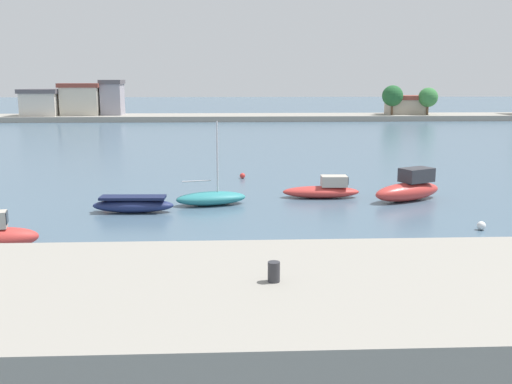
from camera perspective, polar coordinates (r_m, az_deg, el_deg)
name	(u,v)px	position (r m, az deg, el deg)	size (l,w,h in m)	color
ground_plane	(252,274)	(22.42, -0.43, -7.96)	(400.00, 400.00, 0.00)	#476075
seawall_embankment	(264,331)	(14.68, 0.81, -13.26)	(77.98, 7.29, 2.52)	gray
mooring_bollard	(274,272)	(14.12, 1.73, -7.71)	(0.29, 0.29, 0.49)	#2D2D33
moored_boat_1	(133,205)	(33.01, -11.77, -1.20)	(4.47, 1.42, 0.90)	navy
moored_boat_2	(211,198)	(34.30, -4.35, -0.58)	(4.33, 2.43, 4.85)	teal
moored_boat_3	(323,190)	(36.49, 6.51, 0.20)	(4.75, 1.62, 1.36)	#C63833
moored_boat_4	(409,188)	(36.58, 14.58, 0.35)	(5.01, 3.59, 1.92)	#C63833
mooring_buoy_0	(242,176)	(43.19, -1.31, 1.58)	(0.40, 0.40, 0.40)	red
mooring_buoy_1	(481,226)	(30.68, 20.93, -3.06)	(0.43, 0.43, 0.43)	white
mooring_buoy_2	(106,201)	(35.44, -14.27, -0.87)	(0.38, 0.38, 0.38)	red
distant_shoreline	(239,110)	(102.32, -1.64, 7.96)	(137.41, 9.60, 6.86)	gray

